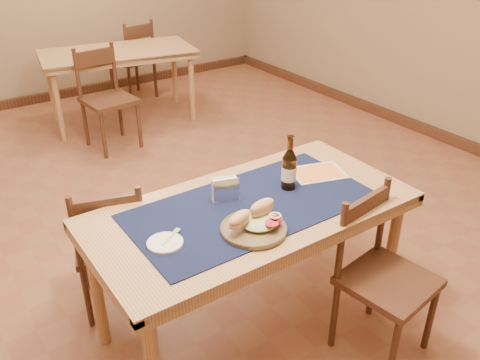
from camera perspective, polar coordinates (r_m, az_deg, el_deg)
room at (r=2.87m, az=-8.25°, el=15.34°), size 6.04×7.04×2.84m
main_table at (r=2.52m, az=1.29°, el=-4.54°), size 1.60×0.80×0.75m
placemat at (r=2.48m, az=1.32°, el=-2.89°), size 1.20×0.60×0.01m
baseboard at (r=3.44m, az=-6.69°, el=-7.11°), size 6.00×7.00×0.10m
back_table at (r=5.41m, az=-13.51°, el=13.13°), size 1.61×1.00×0.75m
chair_main_far at (r=2.85m, az=-14.25°, el=-6.91°), size 0.48×0.48×0.83m
chair_main_near at (r=2.62m, az=15.65°, el=-10.15°), size 0.45×0.45×0.87m
chair_back_near at (r=4.88m, az=-14.75°, el=9.02°), size 0.47×0.47×0.93m
chair_back_far at (r=6.13m, az=-11.85°, el=13.19°), size 0.50×0.50×0.91m
sandwich_plate at (r=2.28m, az=1.70°, el=-4.92°), size 0.30×0.30×0.12m
side_plate at (r=2.22m, az=-8.42°, el=-6.97°), size 0.16×0.16×0.01m
fork at (r=2.26m, az=-7.61°, el=-6.15°), size 0.12×0.09×0.00m
beer_bottle at (r=2.58m, az=5.54°, el=1.21°), size 0.08×0.08×0.29m
napkin_holder at (r=2.49m, az=-1.66°, el=-1.07°), size 0.15×0.09×0.12m
menu_card at (r=2.79m, az=8.73°, el=0.83°), size 0.34×0.29×0.01m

